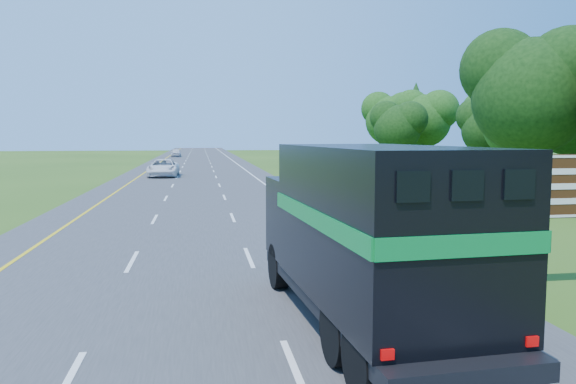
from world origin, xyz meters
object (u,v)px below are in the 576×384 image
at_px(horse_truck, 367,232).
at_px(white_suv, 163,168).
at_px(far_car, 176,153).
at_px(exit_sign, 570,192).

xyz_separation_m(horse_truck, white_suv, (-6.74, 44.39, -1.15)).
bearing_deg(far_car, white_suv, -89.16).
bearing_deg(horse_truck, exit_sign, 16.71).
relative_size(white_suv, exit_sign, 1.55).
bearing_deg(far_car, horse_truck, -85.63).
bearing_deg(exit_sign, horse_truck, -160.21).
distance_m(far_car, exit_sign, 95.36).
relative_size(white_suv, far_car, 1.36).
relative_size(horse_truck, far_car, 1.93).
height_order(horse_truck, white_suv, horse_truck).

